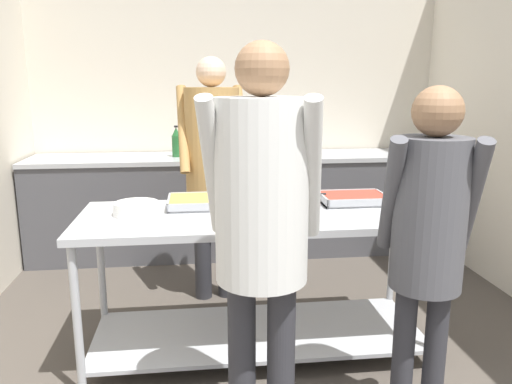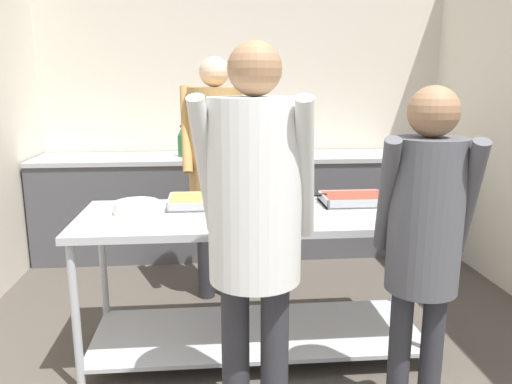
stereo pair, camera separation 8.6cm
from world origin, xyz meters
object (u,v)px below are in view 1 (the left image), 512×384
at_px(plate_stack, 137,209).
at_px(cook_behind_counter, 213,154).
at_px(serving_tray_vegetables, 205,202).
at_px(serving_tray_roast, 353,199).
at_px(guest_serving_left, 262,213).
at_px(water_bottle, 176,143).
at_px(sauce_pan, 282,198).
at_px(guest_serving_right, 429,227).

bearing_deg(plate_stack, cook_behind_counter, 59.61).
distance_m(serving_tray_vegetables, serving_tray_roast, 0.91).
height_order(guest_serving_left, water_bottle, guest_serving_left).
height_order(serving_tray_vegetables, sauce_pan, sauce_pan).
xyz_separation_m(serving_tray_roast, cook_behind_counter, (-0.84, 0.65, 0.20)).
bearing_deg(water_bottle, serving_tray_vegetables, -82.11).
bearing_deg(water_bottle, plate_stack, -95.31).
xyz_separation_m(serving_tray_roast, water_bottle, (-1.13, 1.64, 0.17)).
bearing_deg(guest_serving_left, cook_behind_counter, 94.88).
relative_size(guest_serving_left, cook_behind_counter, 0.99).
bearing_deg(serving_tray_vegetables, serving_tray_roast, -1.49).
height_order(serving_tray_vegetables, cook_behind_counter, cook_behind_counter).
bearing_deg(serving_tray_roast, sauce_pan, 176.28).
distance_m(plate_stack, sauce_pan, 0.87).
bearing_deg(guest_serving_right, guest_serving_left, -177.63).
xyz_separation_m(sauce_pan, water_bottle, (-0.69, 1.61, 0.16)).
xyz_separation_m(sauce_pan, cook_behind_counter, (-0.40, 0.62, 0.19)).
bearing_deg(guest_serving_right, cook_behind_counter, 118.32).
relative_size(serving_tray_roast, guest_serving_right, 0.25).
distance_m(plate_stack, serving_tray_vegetables, 0.42).
relative_size(guest_serving_right, water_bottle, 5.63).
xyz_separation_m(serving_tray_vegetables, guest_serving_right, (0.93, -0.98, 0.10)).
bearing_deg(water_bottle, cook_behind_counter, -73.51).
relative_size(sauce_pan, water_bottle, 1.48).
bearing_deg(serving_tray_roast, serving_tray_vegetables, 178.51).
height_order(sauce_pan, serving_tray_roast, sauce_pan).
xyz_separation_m(plate_stack, cook_behind_counter, (0.46, 0.78, 0.19)).
relative_size(serving_tray_vegetables, sauce_pan, 1.07).
bearing_deg(sauce_pan, cook_behind_counter, 122.69).
distance_m(sauce_pan, water_bottle, 1.76).
distance_m(guest_serving_left, guest_serving_right, 0.73).
bearing_deg(sauce_pan, guest_serving_right, -64.64).
bearing_deg(serving_tray_vegetables, sauce_pan, 0.62).
bearing_deg(plate_stack, sauce_pan, 10.45).
bearing_deg(guest_serving_right, serving_tray_vegetables, 133.64).
bearing_deg(sauce_pan, serving_tray_roast, -3.72).
bearing_deg(plate_stack, water_bottle, 84.69).
height_order(plate_stack, sauce_pan, plate_stack).
relative_size(serving_tray_vegetables, cook_behind_counter, 0.25).
xyz_separation_m(serving_tray_vegetables, serving_tray_roast, (0.91, -0.02, -0.00)).
bearing_deg(cook_behind_counter, guest_serving_right, -61.68).
distance_m(guest_serving_left, water_bottle, 2.66).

